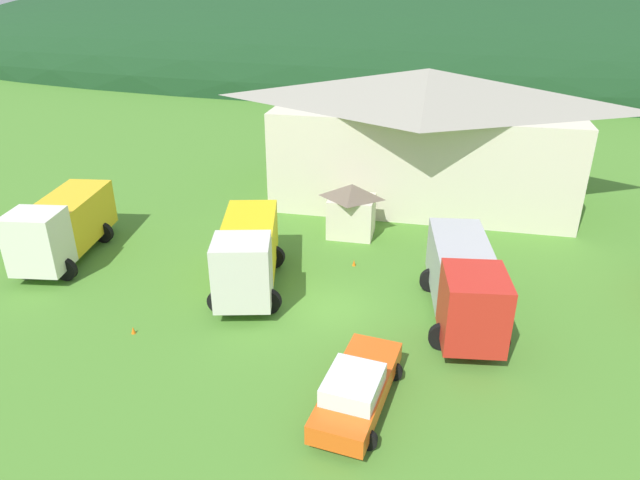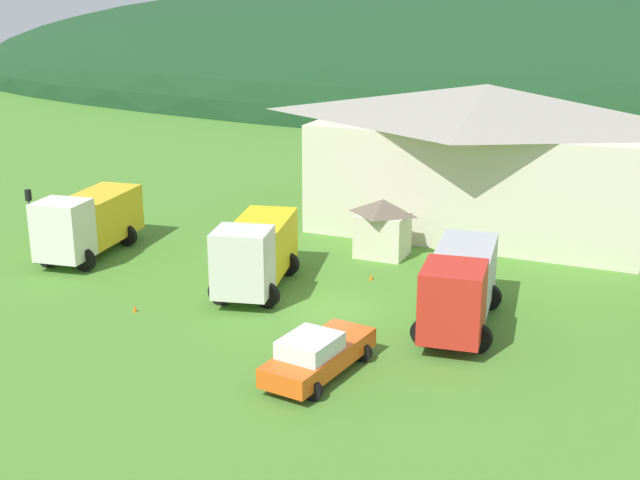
# 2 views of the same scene
# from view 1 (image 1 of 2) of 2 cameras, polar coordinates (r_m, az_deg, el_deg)

# --- Properties ---
(ground_plane) EXTENTS (200.00, 200.00, 0.00)m
(ground_plane) POSITION_cam_1_polar(r_m,az_deg,el_deg) (24.63, 0.89, -6.93)
(ground_plane) COLOR #4C842D
(forested_hill_backdrop) EXTENTS (173.24, 60.00, 28.71)m
(forested_hill_backdrop) POSITION_cam_1_polar(r_m,az_deg,el_deg) (92.03, 10.00, 16.65)
(forested_hill_backdrop) COLOR #193D1E
(forested_hill_backdrop) RESTS_ON ground
(depot_building) EXTENTS (18.98, 10.19, 8.03)m
(depot_building) POSITION_cam_1_polar(r_m,az_deg,el_deg) (36.31, 10.40, 10.51)
(depot_building) COLOR beige
(depot_building) RESTS_ON ground
(play_shed_cream) EXTENTS (2.62, 2.23, 2.95)m
(play_shed_cream) POSITION_cam_1_polar(r_m,az_deg,el_deg) (30.86, 3.19, 3.13)
(play_shed_cream) COLOR beige
(play_shed_cream) RESTS_ON ground
(heavy_rig_striped) EXTENTS (3.70, 7.15, 3.36)m
(heavy_rig_striped) POSITION_cam_1_polar(r_m,az_deg,el_deg) (30.85, -24.51, 1.34)
(heavy_rig_striped) COLOR silver
(heavy_rig_striped) RESTS_ON ground
(flatbed_truck_yellow) EXTENTS (4.05, 7.23, 3.38)m
(flatbed_truck_yellow) POSITION_cam_1_polar(r_m,az_deg,el_deg) (25.55, -7.30, -1.26)
(flatbed_truck_yellow) COLOR silver
(flatbed_truck_yellow) RESTS_ON ground
(crane_truck_red) EXTENTS (3.63, 7.63, 3.27)m
(crane_truck_red) POSITION_cam_1_polar(r_m,az_deg,el_deg) (23.73, 14.30, -4.09)
(crane_truck_red) COLOR red
(crane_truck_red) RESTS_ON ground
(service_pickup_orange) EXTENTS (2.71, 5.28, 1.66)m
(service_pickup_orange) POSITION_cam_1_polar(r_m,az_deg,el_deg) (19.17, 3.73, -14.66)
(service_pickup_orange) COLOR #EE5A18
(service_pickup_orange) RESTS_ON ground
(traffic_light_west) EXTENTS (0.20, 0.32, 3.73)m
(traffic_light_west) POSITION_cam_1_polar(r_m,az_deg,el_deg) (30.20, -29.50, 0.86)
(traffic_light_west) COLOR #4C4C51
(traffic_light_west) RESTS_ON ground
(traffic_cone_near_pickup) EXTENTS (0.36, 0.36, 0.64)m
(traffic_cone_near_pickup) POSITION_cam_1_polar(r_m,az_deg,el_deg) (28.14, 3.43, -2.58)
(traffic_cone_near_pickup) COLOR orange
(traffic_cone_near_pickup) RESTS_ON ground
(traffic_cone_mid_row) EXTENTS (0.36, 0.36, 0.62)m
(traffic_cone_mid_row) POSITION_cam_1_polar(r_m,az_deg,el_deg) (24.27, -18.21, -8.90)
(traffic_cone_mid_row) COLOR orange
(traffic_cone_mid_row) RESTS_ON ground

